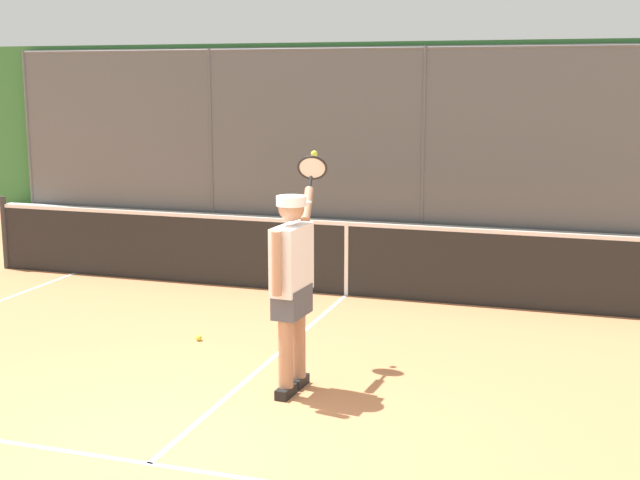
{
  "coord_description": "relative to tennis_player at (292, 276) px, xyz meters",
  "views": [
    {
      "loc": [
        -2.96,
        5.42,
        2.75
      ],
      "look_at": [
        -0.2,
        -3.15,
        1.05
      ],
      "focal_mm": 47.96,
      "sensor_mm": 36.0,
      "label": 1
    }
  ],
  "objects": [
    {
      "name": "ground_plane",
      "position": [
        0.5,
        1.43,
        -1.05
      ],
      "size": [
        60.0,
        60.0,
        0.0
      ],
      "primitive_type": "plane",
      "color": "#C67A4C"
    },
    {
      "name": "fence_backdrop",
      "position": [
        0.5,
        -9.08,
        0.64
      ],
      "size": [
        19.8,
        1.37,
        3.42
      ],
      "color": "#565B60",
      "rests_on": "ground"
    },
    {
      "name": "tennis_net",
      "position": [
        0.5,
        -3.46,
        -0.56
      ],
      "size": [
        10.53,
        0.09,
        1.07
      ],
      "color": "#2D2D2D",
      "rests_on": "ground"
    },
    {
      "name": "tennis_player",
      "position": [
        0.0,
        0.0,
        0.0
      ],
      "size": [
        0.41,
        1.46,
        2.07
      ],
      "rotation": [
        0.0,
        0.0,
        -1.64
      ],
      "color": "black",
      "rests_on": "ground"
    },
    {
      "name": "tennis_ball_near_baseline",
      "position": [
        1.45,
        -1.09,
        -1.02
      ],
      "size": [
        0.07,
        0.07,
        0.07
      ],
      "primitive_type": "sphere",
      "color": "#C1D138",
      "rests_on": "ground"
    }
  ]
}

